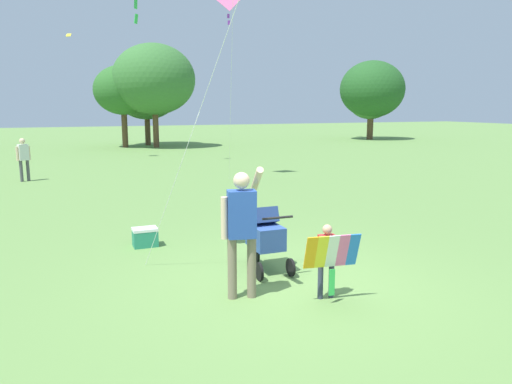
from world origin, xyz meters
name	(u,v)px	position (x,y,z in m)	size (l,w,h in m)	color
ground_plane	(288,284)	(0.00, 0.00, 0.00)	(120.00, 120.00, 0.00)	#668E47
treeline_distant	(91,86)	(-0.88, 25.51, 3.76)	(42.67, 6.75, 6.40)	brown
child_with_butterfly_kite	(328,255)	(0.25, -0.69, 0.62)	(0.75, 0.39, 1.03)	#33384C
person_adult_flyer	(242,223)	(-0.79, -0.20, 1.04)	(0.63, 0.52, 1.80)	#7F705B
stroller	(265,233)	(-0.06, 0.70, 0.61)	(0.56, 1.08, 1.03)	black
kite_orange_delta	(227,2)	(2.61, 10.14, 6.03)	(1.39, 3.34, 6.76)	pink
person_sitting_far	(23,156)	(-4.12, 12.38, 0.88)	(0.44, 0.32, 1.49)	#4C4C51
cooler_box	(145,237)	(-1.60, 2.77, 0.18)	(0.45, 0.33, 0.35)	#288466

